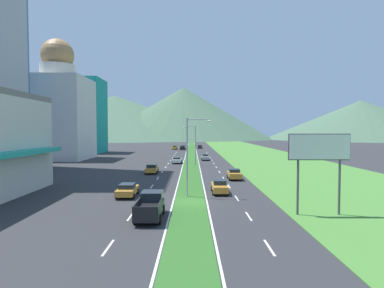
# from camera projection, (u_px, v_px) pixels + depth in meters

# --- Properties ---
(ground_plane) EXTENTS (600.00, 600.00, 0.00)m
(ground_plane) POSITION_uv_depth(u_px,v_px,m) (191.00, 202.00, 32.78)
(ground_plane) COLOR #2D2D30
(grass_median) EXTENTS (3.20, 240.00, 0.06)m
(grass_median) POSITION_uv_depth(u_px,v_px,m) (192.00, 156.00, 92.72)
(grass_median) COLOR #2D6023
(grass_median) RESTS_ON ground_plane
(grass_verge_right) EXTENTS (24.00, 240.00, 0.06)m
(grass_verge_right) POSITION_uv_depth(u_px,v_px,m) (263.00, 156.00, 92.67)
(grass_verge_right) COLOR #477F33
(grass_verge_right) RESTS_ON ground_plane
(lane_dash_left_1) EXTENTS (0.16, 2.80, 0.01)m
(lane_dash_left_1) POSITION_uv_depth(u_px,v_px,m) (109.00, 247.00, 20.12)
(lane_dash_left_1) COLOR silver
(lane_dash_left_1) RESTS_ON ground_plane
(lane_dash_left_2) EXTENTS (0.16, 2.80, 0.01)m
(lane_dash_left_2) POSITION_uv_depth(u_px,v_px,m) (131.00, 216.00, 27.43)
(lane_dash_left_2) COLOR silver
(lane_dash_left_2) RESTS_ON ground_plane
(lane_dash_left_3) EXTENTS (0.16, 2.80, 0.01)m
(lane_dash_left_3) POSITION_uv_depth(u_px,v_px,m) (144.00, 198.00, 34.74)
(lane_dash_left_3) COLOR silver
(lane_dash_left_3) RESTS_ON ground_plane
(lane_dash_left_4) EXTENTS (0.16, 2.80, 0.01)m
(lane_dash_left_4) POSITION_uv_depth(u_px,v_px,m) (153.00, 186.00, 42.05)
(lane_dash_left_4) COLOR silver
(lane_dash_left_4) RESTS_ON ground_plane
(lane_dash_left_5) EXTENTS (0.16, 2.80, 0.01)m
(lane_dash_left_5) POSITION_uv_depth(u_px,v_px,m) (159.00, 178.00, 49.36)
(lane_dash_left_5) COLOR silver
(lane_dash_left_5) RESTS_ON ground_plane
(lane_dash_left_6) EXTENTS (0.16, 2.80, 0.01)m
(lane_dash_left_6) POSITION_uv_depth(u_px,v_px,m) (163.00, 172.00, 56.67)
(lane_dash_left_6) COLOR silver
(lane_dash_left_6) RESTS_ON ground_plane
(lane_dash_left_7) EXTENTS (0.16, 2.80, 0.01)m
(lane_dash_left_7) POSITION_uv_depth(u_px,v_px,m) (167.00, 167.00, 63.98)
(lane_dash_left_7) COLOR silver
(lane_dash_left_7) RESTS_ON ground_plane
(lane_dash_left_8) EXTENTS (0.16, 2.80, 0.01)m
(lane_dash_left_8) POSITION_uv_depth(u_px,v_px,m) (169.00, 163.00, 71.30)
(lane_dash_left_8) COLOR silver
(lane_dash_left_8) RESTS_ON ground_plane
(lane_dash_left_9) EXTENTS (0.16, 2.80, 0.01)m
(lane_dash_left_9) POSITION_uv_depth(u_px,v_px,m) (171.00, 160.00, 78.61)
(lane_dash_left_9) COLOR silver
(lane_dash_left_9) RESTS_ON ground_plane
(lane_dash_left_10) EXTENTS (0.16, 2.80, 0.01)m
(lane_dash_left_10) POSITION_uv_depth(u_px,v_px,m) (173.00, 158.00, 85.92)
(lane_dash_left_10) COLOR silver
(lane_dash_left_10) RESTS_ON ground_plane
(lane_dash_left_11) EXTENTS (0.16, 2.80, 0.01)m
(lane_dash_left_11) POSITION_uv_depth(u_px,v_px,m) (175.00, 156.00, 93.23)
(lane_dash_left_11) COLOR silver
(lane_dash_left_11) RESTS_ON ground_plane
(lane_dash_left_12) EXTENTS (0.16, 2.80, 0.01)m
(lane_dash_left_12) POSITION_uv_depth(u_px,v_px,m) (176.00, 154.00, 100.54)
(lane_dash_left_12) COLOR silver
(lane_dash_left_12) RESTS_ON ground_plane
(lane_dash_left_13) EXTENTS (0.16, 2.80, 0.01)m
(lane_dash_left_13) POSITION_uv_depth(u_px,v_px,m) (177.00, 152.00, 107.85)
(lane_dash_left_13) COLOR silver
(lane_dash_left_13) RESTS_ON ground_plane
(lane_dash_right_1) EXTENTS (0.16, 2.80, 0.01)m
(lane_dash_right_1) POSITION_uv_depth(u_px,v_px,m) (270.00, 248.00, 20.09)
(lane_dash_right_1) COLOR silver
(lane_dash_right_1) RESTS_ON ground_plane
(lane_dash_right_2) EXTENTS (0.16, 2.80, 0.01)m
(lane_dash_right_2) POSITION_uv_depth(u_px,v_px,m) (250.00, 216.00, 27.40)
(lane_dash_right_2) COLOR silver
(lane_dash_right_2) RESTS_ON ground_plane
(lane_dash_right_3) EXTENTS (0.16, 2.80, 0.01)m
(lane_dash_right_3) POSITION_uv_depth(u_px,v_px,m) (238.00, 198.00, 34.71)
(lane_dash_right_3) COLOR silver
(lane_dash_right_3) RESTS_ON ground_plane
(lane_dash_right_4) EXTENTS (0.16, 2.80, 0.01)m
(lane_dash_right_4) POSITION_uv_depth(u_px,v_px,m) (230.00, 186.00, 42.03)
(lane_dash_right_4) COLOR silver
(lane_dash_right_4) RESTS_ON ground_plane
(lane_dash_right_5) EXTENTS (0.16, 2.80, 0.01)m
(lane_dash_right_5) POSITION_uv_depth(u_px,v_px,m) (224.00, 178.00, 49.34)
(lane_dash_right_5) COLOR silver
(lane_dash_right_5) RESTS_ON ground_plane
(lane_dash_right_6) EXTENTS (0.16, 2.80, 0.01)m
(lane_dash_right_6) POSITION_uv_depth(u_px,v_px,m) (220.00, 172.00, 56.65)
(lane_dash_right_6) COLOR silver
(lane_dash_right_6) RESTS_ON ground_plane
(lane_dash_right_7) EXTENTS (0.16, 2.80, 0.01)m
(lane_dash_right_7) POSITION_uv_depth(u_px,v_px,m) (217.00, 167.00, 63.96)
(lane_dash_right_7) COLOR silver
(lane_dash_right_7) RESTS_ON ground_plane
(lane_dash_right_8) EXTENTS (0.16, 2.80, 0.01)m
(lane_dash_right_8) POSITION_uv_depth(u_px,v_px,m) (215.00, 163.00, 71.27)
(lane_dash_right_8) COLOR silver
(lane_dash_right_8) RESTS_ON ground_plane
(lane_dash_right_9) EXTENTS (0.16, 2.80, 0.01)m
(lane_dash_right_9) POSITION_uv_depth(u_px,v_px,m) (213.00, 160.00, 78.58)
(lane_dash_right_9) COLOR silver
(lane_dash_right_9) RESTS_ON ground_plane
(lane_dash_right_10) EXTENTS (0.16, 2.80, 0.01)m
(lane_dash_right_10) POSITION_uv_depth(u_px,v_px,m) (211.00, 158.00, 85.89)
(lane_dash_right_10) COLOR silver
(lane_dash_right_10) RESTS_ON ground_plane
(lane_dash_right_11) EXTENTS (0.16, 2.80, 0.01)m
(lane_dash_right_11) POSITION_uv_depth(u_px,v_px,m) (210.00, 156.00, 93.20)
(lane_dash_right_11) COLOR silver
(lane_dash_right_11) RESTS_ON ground_plane
(lane_dash_right_12) EXTENTS (0.16, 2.80, 0.01)m
(lane_dash_right_12) POSITION_uv_depth(u_px,v_px,m) (208.00, 154.00, 100.51)
(lane_dash_right_12) COLOR silver
(lane_dash_right_12) RESTS_ON ground_plane
(lane_dash_right_13) EXTENTS (0.16, 2.80, 0.01)m
(lane_dash_right_13) POSITION_uv_depth(u_px,v_px,m) (207.00, 152.00, 107.82)
(lane_dash_right_13) COLOR silver
(lane_dash_right_13) RESTS_ON ground_plane
(edge_line_median_left) EXTENTS (0.16, 240.00, 0.01)m
(edge_line_median_left) POSITION_uv_depth(u_px,v_px,m) (186.00, 156.00, 92.73)
(edge_line_median_left) COLOR silver
(edge_line_median_left) RESTS_ON ground_plane
(edge_line_median_right) EXTENTS (0.16, 240.00, 0.01)m
(edge_line_median_right) POSITION_uv_depth(u_px,v_px,m) (198.00, 156.00, 92.72)
(edge_line_median_right) COLOR silver
(edge_line_median_right) RESTS_ON ground_plane
(domed_building) EXTENTS (14.89, 14.89, 30.59)m
(domed_building) POSITION_uv_depth(u_px,v_px,m) (60.00, 110.00, 81.49)
(domed_building) COLOR silver
(domed_building) RESTS_ON ground_plane
(midrise_colored) EXTENTS (12.71, 12.71, 24.39)m
(midrise_colored) POSITION_uv_depth(u_px,v_px,m) (85.00, 116.00, 105.69)
(midrise_colored) COLOR teal
(midrise_colored) RESTS_ON ground_plane
(hill_far_left) EXTENTS (229.88, 229.88, 39.99)m
(hill_far_left) POSITION_uv_depth(u_px,v_px,m) (116.00, 117.00, 298.72)
(hill_far_left) COLOR #47664C
(hill_far_left) RESTS_ON ground_plane
(hill_far_center) EXTENTS (152.21, 152.21, 44.50)m
(hill_far_center) POSITION_uv_depth(u_px,v_px,m) (184.00, 113.00, 276.48)
(hill_far_center) COLOR #47664C
(hill_far_center) RESTS_ON ground_plane
(hill_far_right) EXTENTS (153.89, 153.89, 31.81)m
(hill_far_right) POSITION_uv_depth(u_px,v_px,m) (362.00, 120.00, 259.19)
(hill_far_right) COLOR #47664C
(hill_far_right) RESTS_ON ground_plane
(street_lamp_near) EXTENTS (2.81, 0.43, 8.78)m
(street_lamp_near) POSITION_uv_depth(u_px,v_px,m) (191.00, 152.00, 35.22)
(street_lamp_near) COLOR #99999E
(street_lamp_near) RESTS_ON ground_plane
(street_lamp_mid) EXTENTS (2.67, 0.34, 8.40)m
(street_lamp_mid) POSITION_uv_depth(u_px,v_px,m) (195.00, 143.00, 66.90)
(street_lamp_mid) COLOR #99999E
(street_lamp_mid) RESTS_ON ground_plane
(billboard_roadside) EXTENTS (5.37, 0.28, 7.14)m
(billboard_roadside) POSITION_uv_depth(u_px,v_px,m) (320.00, 152.00, 27.46)
(billboard_roadside) COLOR #4C4C51
(billboard_roadside) RESTS_ON ground_plane
(car_0) EXTENTS (2.01, 4.15, 1.49)m
(car_0) POSITION_uv_depth(u_px,v_px,m) (184.00, 147.00, 126.77)
(car_0) COLOR #B2B2B7
(car_0) RESTS_ON ground_plane
(car_1) EXTENTS (2.04, 4.58, 1.44)m
(car_1) POSITION_uv_depth(u_px,v_px,m) (128.00, 190.00, 35.73)
(car_1) COLOR #C6842D
(car_1) RESTS_ON ground_plane
(car_2) EXTENTS (1.91, 4.30, 1.49)m
(car_2) POSITION_uv_depth(u_px,v_px,m) (206.00, 157.00, 79.07)
(car_2) COLOR #B2B2B7
(car_2) RESTS_ON ground_plane
(car_3) EXTENTS (1.89, 4.10, 1.42)m
(car_3) POSITION_uv_depth(u_px,v_px,m) (201.00, 147.00, 129.67)
(car_3) COLOR black
(car_3) RESTS_ON ground_plane
(car_4) EXTENTS (1.89, 4.76, 1.47)m
(car_4) POSITION_uv_depth(u_px,v_px,m) (176.00, 147.00, 124.73)
(car_4) COLOR yellow
(car_4) RESTS_ON ground_plane
(car_5) EXTENTS (1.88, 4.24, 1.52)m
(car_5) POSITION_uv_depth(u_px,v_px,m) (183.00, 148.00, 121.17)
(car_5) COLOR black
(car_5) RESTS_ON ground_plane
(car_6) EXTENTS (2.03, 4.65, 1.38)m
(car_6) POSITION_uv_depth(u_px,v_px,m) (178.00, 160.00, 71.60)
(car_6) COLOR silver
(car_6) RESTS_ON ground_plane
(car_7) EXTENTS (2.01, 4.43, 1.57)m
(car_7) POSITION_uv_depth(u_px,v_px,m) (153.00, 169.00, 54.98)
(car_7) COLOR #C6842D
(car_7) RESTS_ON ground_plane
(car_8) EXTENTS (1.95, 4.09, 1.57)m
(car_8) POSITION_uv_depth(u_px,v_px,m) (235.00, 174.00, 48.11)
(car_8) COLOR #C6842D
(car_8) RESTS_ON ground_plane
(car_9) EXTENTS (1.87, 4.44, 1.54)m
(car_9) POSITION_uv_depth(u_px,v_px,m) (220.00, 186.00, 37.62)
(car_9) COLOR #C6842D
(car_9) RESTS_ON ground_plane
(pickup_truck_0) EXTENTS (2.18, 5.40, 2.00)m
(pickup_truck_0) POSITION_uv_depth(u_px,v_px,m) (151.00, 206.00, 27.01)
(pickup_truck_0) COLOR black
(pickup_truck_0) RESTS_ON ground_plane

